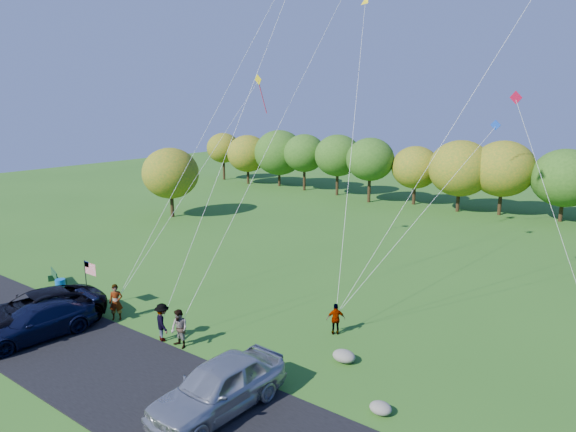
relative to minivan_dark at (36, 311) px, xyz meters
name	(u,v)px	position (x,y,z in m)	size (l,w,h in m)	color
ground	(190,340)	(7.19, 3.73, -0.97)	(140.00, 140.00, 0.00)	#2D611B
asphalt_lane	(120,373)	(7.19, -0.27, -0.94)	(44.00, 6.00, 0.06)	black
treeline	(489,171)	(10.77, 39.85, 3.72)	(77.56, 27.39, 8.20)	#382714
minivan_dark	(36,311)	(0.00, 0.00, 0.00)	(3.03, 6.57, 1.83)	black
minivan_navy	(36,322)	(1.13, -0.62, -0.09)	(2.30, 5.67, 1.64)	black
minivan_silver	(218,386)	(12.50, 0.30, 0.06)	(2.31, 5.74, 1.96)	#A5A8B0
flyer_a	(116,302)	(2.28, 3.09, 0.00)	(0.71, 0.47, 1.94)	#4C4C59
flyer_b	(179,329)	(7.40, 2.93, -0.04)	(0.90, 0.70, 1.86)	#4C4C59
flyer_c	(162,322)	(6.19, 2.93, -0.04)	(1.21, 0.70, 1.88)	#4C4C59
flyer_d	(336,319)	(12.54, 8.53, -0.18)	(0.93, 0.39, 1.60)	#4C4C59
park_bench	(55,276)	(-5.54, 4.09, -0.48)	(1.64, 0.78, 0.93)	#163E21
trash_barrel	(61,286)	(-3.77, 3.41, -0.54)	(0.58, 0.58, 0.87)	#0B56A7
flag_assembly	(89,273)	(0.03, 3.03, 1.17)	(1.04, 0.68, 2.82)	black
boulder_near	(344,356)	(14.30, 6.35, -0.71)	(1.07, 0.84, 0.54)	gray
boulder_far	(381,408)	(17.39, 3.79, -0.75)	(0.86, 0.71, 0.45)	slate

